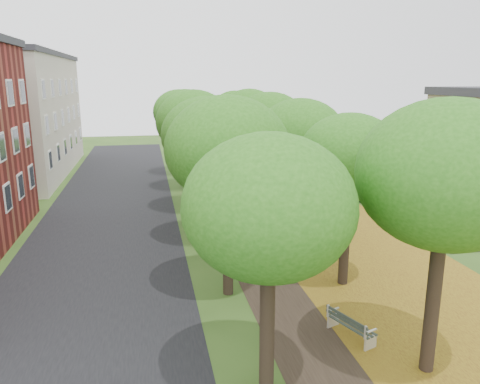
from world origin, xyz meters
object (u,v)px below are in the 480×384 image
bench (350,325)px  car_white (378,187)px  car_red (462,216)px  car_grey (384,191)px

bench → car_white: 19.89m
car_red → car_white: car_red is taller
car_red → car_grey: car_red is taller
car_red → car_grey: size_ratio=1.00×
car_white → bench: bearing=135.0°
bench → car_grey: 19.11m
bench → car_grey: car_grey is taller
bench → car_red: size_ratio=0.43×
car_white → car_grey: bearing=164.8°
bench → car_grey: bearing=-52.6°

